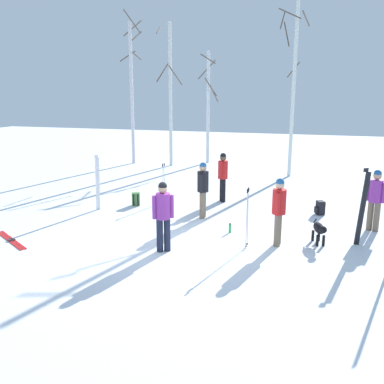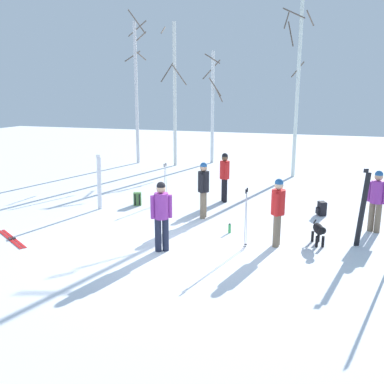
{
  "view_description": "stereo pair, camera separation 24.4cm",
  "coord_description": "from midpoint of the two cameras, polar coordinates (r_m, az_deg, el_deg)",
  "views": [
    {
      "loc": [
        3.23,
        -9.43,
        3.77
      ],
      "look_at": [
        -0.21,
        1.68,
        1.0
      ],
      "focal_mm": 39.57,
      "sensor_mm": 36.0,
      "label": 1
    },
    {
      "loc": [
        3.46,
        -9.35,
        3.77
      ],
      "look_at": [
        -0.21,
        1.68,
        1.0
      ],
      "focal_mm": 39.57,
      "sensor_mm": 36.0,
      "label": 2
    }
  ],
  "objects": [
    {
      "name": "ski_poles_0",
      "position": [
        10.37,
        7.94,
        -3.35
      ],
      "size": [
        0.07,
        0.26,
        1.51
      ],
      "color": "#B2B2BC",
      "rests_on": "ground_plane"
    },
    {
      "name": "ski_pair_planted_1",
      "position": [
        11.23,
        22.57,
        -2.04
      ],
      "size": [
        0.26,
        0.08,
        1.97
      ],
      "color": "black",
      "rests_on": "ground_plane"
    },
    {
      "name": "person_3",
      "position": [
        12.54,
        24.14,
        -0.65
      ],
      "size": [
        0.47,
        0.34,
        1.72
      ],
      "color": "#72604C",
      "rests_on": "ground_plane"
    },
    {
      "name": "person_1",
      "position": [
        12.76,
        2.11,
        0.76
      ],
      "size": [
        0.34,
        0.52,
        1.72
      ],
      "color": "#72604C",
      "rests_on": "ground_plane"
    },
    {
      "name": "ski_poles_1",
      "position": [
        14.67,
        -3.15,
        1.43
      ],
      "size": [
        0.07,
        0.26,
        1.37
      ],
      "color": "#B2B2BC",
      "rests_on": "ground_plane"
    },
    {
      "name": "birch_tree_2",
      "position": [
        22.78,
        3.11,
        11.53
      ],
      "size": [
        1.15,
        1.15,
        5.8
      ],
      "color": "silver",
      "rests_on": "ground_plane"
    },
    {
      "name": "person_4",
      "position": [
        10.07,
        -3.45,
        -2.71
      ],
      "size": [
        0.46,
        0.34,
        1.72
      ],
      "color": "#1E2338",
      "rests_on": "ground_plane"
    },
    {
      "name": "birch_tree_1",
      "position": [
        21.91,
        -2.06,
        13.09
      ],
      "size": [
        1.32,
        1.36,
        7.09
      ],
      "color": "silver",
      "rests_on": "ground_plane"
    },
    {
      "name": "dog",
      "position": [
        11.12,
        17.32,
        -4.94
      ],
      "size": [
        0.39,
        0.87,
        0.57
      ],
      "color": "black",
      "rests_on": "ground_plane"
    },
    {
      "name": "backpack_1",
      "position": [
        14.46,
        -6.88,
        -0.94
      ],
      "size": [
        0.32,
        0.34,
        0.44
      ],
      "color": "#4C7F3F",
      "rests_on": "ground_plane"
    },
    {
      "name": "water_bottle_0",
      "position": [
        11.65,
        5.69,
        -4.91
      ],
      "size": [
        0.08,
        0.08,
        0.26
      ],
      "color": "green",
      "rests_on": "ground_plane"
    },
    {
      "name": "ski_pair_lying_0",
      "position": [
        12.06,
        -22.61,
        -5.83
      ],
      "size": [
        1.63,
        1.1,
        0.05
      ],
      "color": "red",
      "rests_on": "ground_plane"
    },
    {
      "name": "ski_pair_planted_2",
      "position": [
        14.03,
        -11.92,
        1.29
      ],
      "size": [
        0.15,
        0.12,
        1.81
      ],
      "color": "white",
      "rests_on": "ground_plane"
    },
    {
      "name": "birch_tree_0",
      "position": [
        22.86,
        -7.19,
        13.46
      ],
      "size": [
        1.27,
        1.27,
        7.69
      ],
      "color": "silver",
      "rests_on": "ground_plane"
    },
    {
      "name": "backpack_0",
      "position": [
        13.82,
        17.55,
        -2.16
      ],
      "size": [
        0.34,
        0.32,
        0.44
      ],
      "color": "black",
      "rests_on": "ground_plane"
    },
    {
      "name": "birch_tree_3",
      "position": [
        19.45,
        14.37,
        14.01
      ],
      "size": [
        1.31,
        1.43,
        7.83
      ],
      "color": "silver",
      "rests_on": "ground_plane"
    },
    {
      "name": "person_2",
      "position": [
        14.72,
        4.89,
        2.42
      ],
      "size": [
        0.34,
        0.47,
        1.72
      ],
      "color": "black",
      "rests_on": "ground_plane"
    },
    {
      "name": "ground_plane",
      "position": [
        10.65,
        -1.12,
        -7.33
      ],
      "size": [
        60.0,
        60.0,
        0.0
      ],
      "primitive_type": "plane",
      "color": "white"
    },
    {
      "name": "person_0",
      "position": [
        10.63,
        12.15,
        -2.11
      ],
      "size": [
        0.34,
        0.52,
        1.72
      ],
      "color": "#72604C",
      "rests_on": "ground_plane"
    }
  ]
}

